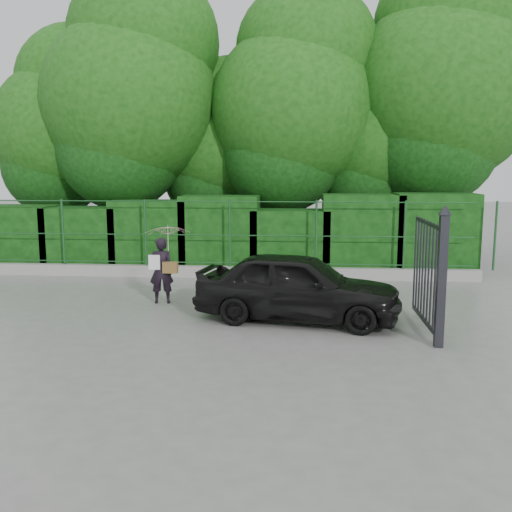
{
  "coord_description": "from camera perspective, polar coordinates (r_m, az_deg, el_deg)",
  "views": [
    {
      "loc": [
        2.3,
        -10.54,
        2.96
      ],
      "look_at": [
        1.36,
        1.3,
        1.1
      ],
      "focal_mm": 40.0,
      "sensor_mm": 36.0,
      "label": 1
    }
  ],
  "objects": [
    {
      "name": "gate",
      "position": [
        10.23,
        17.46,
        -1.49
      ],
      "size": [
        0.22,
        2.33,
        2.36
      ],
      "color": "#222228",
      "rests_on": "ground"
    },
    {
      "name": "woman",
      "position": [
        12.54,
        -8.96,
        0.44
      ],
      "size": [
        0.95,
        0.97,
        1.72
      ],
      "color": "black",
      "rests_on": "ground"
    },
    {
      "name": "kerb",
      "position": [
        15.47,
        -4.09,
        -1.59
      ],
      "size": [
        14.0,
        0.25,
        0.3
      ],
      "primitive_type": "cube",
      "color": "#9E9E99",
      "rests_on": "ground"
    },
    {
      "name": "hedge",
      "position": [
        16.29,
        -2.73,
        2.02
      ],
      "size": [
        14.2,
        1.2,
        2.24
      ],
      "color": "black",
      "rests_on": "ground"
    },
    {
      "name": "ground",
      "position": [
        11.18,
        -7.55,
        -6.52
      ],
      "size": [
        80.0,
        80.0,
        0.0
      ],
      "primitive_type": "plane",
      "color": "gray"
    },
    {
      "name": "fence",
      "position": [
        15.28,
        -3.31,
        2.27
      ],
      "size": [
        14.13,
        0.06,
        1.8
      ],
      "color": "#1B4B22",
      "rests_on": "kerb"
    },
    {
      "name": "trees",
      "position": [
        18.39,
        0.94,
        14.08
      ],
      "size": [
        17.1,
        6.15,
        8.08
      ],
      "color": "black",
      "rests_on": "ground"
    },
    {
      "name": "car",
      "position": [
        11.08,
        4.21,
        -3.04
      ],
      "size": [
        4.18,
        2.29,
        1.35
      ],
      "primitive_type": "imported",
      "rotation": [
        0.0,
        0.0,
        1.38
      ],
      "color": "black",
      "rests_on": "ground"
    }
  ]
}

